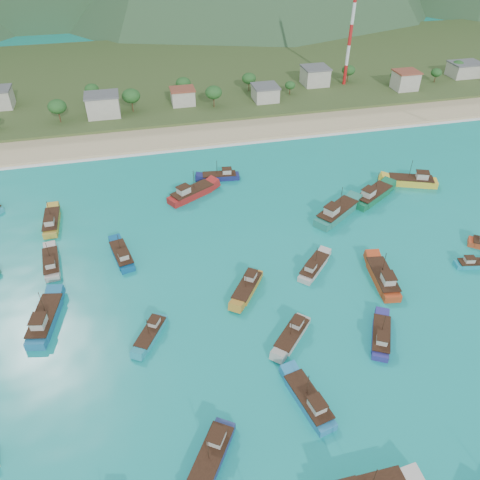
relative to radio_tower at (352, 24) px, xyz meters
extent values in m
plane|color=#0D9492|center=(-62.42, -108.00, -23.22)|extent=(600.00, 600.00, 0.00)
cube|color=beige|center=(-62.42, -29.00, -23.22)|extent=(400.00, 18.00, 1.20)
cube|color=#385123|center=(-62.42, 32.00, -23.22)|extent=(400.00, 110.00, 2.40)
cube|color=white|center=(-62.42, -38.50, -23.22)|extent=(400.00, 2.50, 0.08)
cube|color=beige|center=(-125.26, 5.39, -18.55)|extent=(7.58, 8.28, 6.14)
cube|color=beige|center=(-90.73, -10.52, -18.19)|extent=(10.48, 8.14, 6.86)
cube|color=beige|center=(-63.66, -6.48, -19.06)|extent=(7.94, 6.62, 5.13)
cube|color=beige|center=(-34.47, -9.36, -19.20)|extent=(8.34, 8.41, 4.83)
cube|color=beige|center=(-11.39, 2.17, -18.51)|extent=(9.23, 8.90, 6.22)
cube|color=beige|center=(19.83, -10.43, -18.48)|extent=(8.27, 7.35, 6.29)
cube|color=beige|center=(50.60, -2.36, -19.12)|extent=(11.67, 8.35, 5.00)
cylinder|color=red|center=(0.00, 0.00, -18.02)|extent=(1.20, 1.20, 7.21)
cylinder|color=white|center=(0.00, 0.00, -10.81)|extent=(1.20, 1.20, 7.21)
cylinder|color=red|center=(0.00, 0.00, -3.60)|extent=(1.20, 1.20, 7.21)
cylinder|color=white|center=(0.00, 0.00, 3.60)|extent=(1.20, 1.20, 7.21)
cube|color=#227D6D|center=(-37.08, -82.28, -22.37)|extent=(13.57, 11.18, 2.50)
cube|color=beige|center=(-39.38, -83.89, -20.11)|extent=(4.00, 3.85, 2.03)
cylinder|color=#382114|center=(-36.44, -81.83, -18.32)|extent=(0.12, 0.12, 5.61)
cube|color=#B8802A|center=(-64.39, -102.50, -22.70)|extent=(8.27, 9.96, 1.83)
cube|color=beige|center=(-63.20, -100.82, -21.04)|extent=(2.83, 2.94, 1.49)
cylinder|color=#382114|center=(-64.72, -102.97, -19.72)|extent=(0.12, 0.12, 4.13)
cube|color=teal|center=(-83.67, -109.84, -22.83)|extent=(6.67, 8.77, 1.58)
cube|color=beige|center=(-82.76, -108.31, -21.40)|extent=(2.38, 2.51, 1.28)
cylinder|color=#382114|center=(-83.92, -110.26, -20.26)|extent=(0.12, 0.12, 3.55)
cube|color=navy|center=(-77.38, -134.32, -22.65)|extent=(8.48, 10.64, 1.94)
cube|color=beige|center=(-76.19, -132.49, -20.89)|extent=(2.96, 3.10, 1.57)
cylinder|color=#382114|center=(-77.72, -134.82, -19.50)|extent=(0.12, 0.12, 4.36)
cube|color=#ACA89D|center=(-59.67, -115.99, -22.74)|extent=(8.74, 8.92, 1.75)
cube|color=beige|center=(-58.30, -114.57, -21.15)|extent=(2.79, 2.80, 1.42)
cylinder|color=#382114|center=(-60.05, -116.38, -19.89)|extent=(0.12, 0.12, 3.94)
cube|color=#1B6592|center=(-101.86, -102.16, -22.50)|extent=(5.89, 12.73, 2.23)
cube|color=beige|center=(-102.34, -104.63, -20.48)|extent=(2.74, 3.16, 1.81)
cylinder|color=#382114|center=(-101.73, -101.48, -18.88)|extent=(0.12, 0.12, 5.02)
cube|color=#0A4E82|center=(-87.83, -86.47, -22.70)|extent=(5.15, 10.58, 1.85)
cube|color=beige|center=(-87.38, -88.50, -21.02)|extent=(2.32, 2.66, 1.50)
cylinder|color=#382114|center=(-87.96, -85.91, -19.69)|extent=(0.12, 0.12, 4.16)
cube|color=gold|center=(-103.33, -70.19, -22.63)|extent=(3.30, 10.90, 1.98)
cube|color=beige|center=(-103.31, -72.41, -20.84)|extent=(2.01, 2.49, 1.61)
cylinder|color=#382114|center=(-103.34, -69.57, -19.42)|extent=(0.12, 0.12, 4.45)
cube|color=yellow|center=(-12.33, -72.76, -22.47)|extent=(13.12, 8.08, 2.30)
cube|color=beige|center=(-9.92, -73.70, -20.39)|extent=(3.52, 3.20, 1.87)
cylinder|color=#382114|center=(-13.00, -72.50, -18.74)|extent=(0.12, 0.12, 5.17)
cube|color=teal|center=(-16.15, -106.17, -22.89)|extent=(8.37, 3.81, 1.47)
cube|color=beige|center=(-17.77, -105.87, -21.56)|extent=(2.07, 1.79, 1.19)
cylinder|color=#382114|center=(-58.47, -143.77, -18.58)|extent=(0.12, 0.12, 5.34)
cube|color=#B43D19|center=(-37.30, -105.90, -22.54)|extent=(5.10, 12.24, 2.16)
cube|color=beige|center=(-37.63, -108.30, -20.58)|extent=(2.52, 2.97, 1.75)
cylinder|color=#382114|center=(-37.21, -105.23, -19.03)|extent=(0.12, 0.12, 4.86)
cube|color=#B7AFA5|center=(-102.21, -85.72, -22.70)|extent=(4.17, 10.37, 1.83)
cube|color=beige|center=(-101.96, -87.77, -21.04)|extent=(2.11, 2.50, 1.49)
cylinder|color=#382114|center=(-102.28, -85.16, -19.72)|extent=(0.12, 0.12, 4.12)
cube|color=teal|center=(-61.27, -128.77, -22.64)|extent=(5.33, 11.17, 1.95)
cube|color=beige|center=(-60.81, -130.92, -20.87)|extent=(2.43, 2.80, 1.59)
cylinder|color=#382114|center=(-61.39, -128.18, -19.47)|extent=(0.12, 0.12, 4.40)
cube|color=maroon|center=(-69.49, -65.41, -22.47)|extent=(12.83, 9.52, 2.30)
cube|color=beige|center=(-71.73, -66.70, -20.39)|extent=(3.64, 3.44, 1.87)
cylinder|color=#382114|center=(-68.86, -65.06, -18.73)|extent=(0.12, 0.12, 5.17)
cube|color=#B9AFA8|center=(-49.31, -99.46, -22.74)|extent=(8.86, 8.95, 1.77)
cube|color=beige|center=(-50.71, -100.88, -21.13)|extent=(2.82, 2.83, 1.44)
cylinder|color=#382114|center=(-48.93, -99.06, -19.86)|extent=(0.12, 0.12, 3.98)
cube|color=navy|center=(-61.06, -58.30, -22.71)|extent=(10.34, 4.17, 1.83)
cube|color=beige|center=(-59.02, -58.55, -21.05)|extent=(2.49, 2.11, 1.49)
cylinder|color=#382114|center=(-61.63, -58.23, -19.73)|extent=(0.12, 0.12, 4.11)
cube|color=#10673F|center=(-25.22, -77.11, -22.43)|extent=(13.17, 10.29, 2.39)
cube|color=beige|center=(-27.49, -78.54, -20.26)|extent=(3.81, 3.63, 1.94)
cylinder|color=#382114|center=(-24.59, -76.71, -18.55)|extent=(0.12, 0.12, 5.37)
cube|color=navy|center=(-44.50, -119.65, -22.74)|extent=(7.13, 9.91, 1.77)
cube|color=beige|center=(-45.44, -121.40, -21.14)|extent=(2.61, 2.79, 1.44)
cylinder|color=#382114|center=(-44.24, -119.16, -19.87)|extent=(0.12, 0.12, 3.97)
camera|label=1|loc=(-81.07, -167.23, 40.30)|focal=35.00mm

